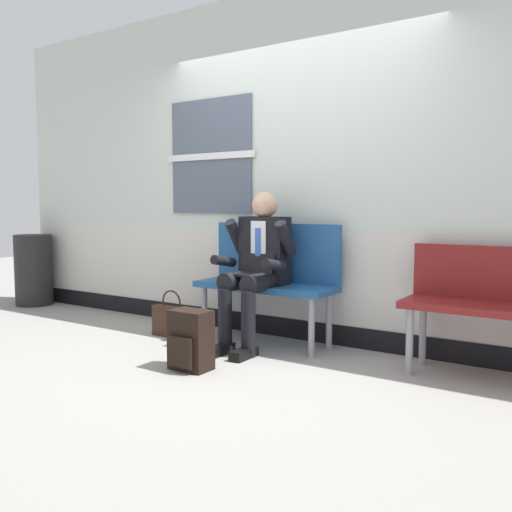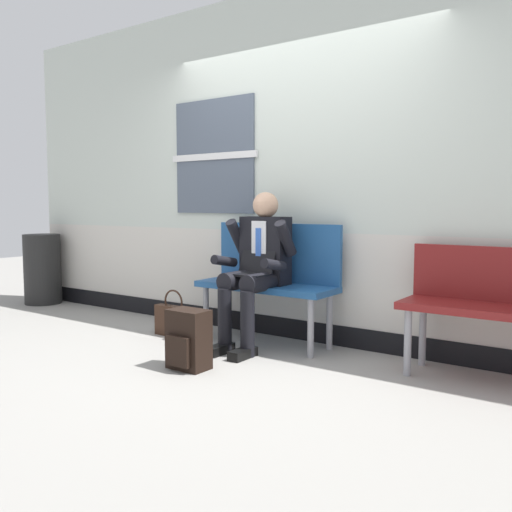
{
  "view_description": "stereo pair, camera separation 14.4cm",
  "coord_description": "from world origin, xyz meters",
  "px_view_note": "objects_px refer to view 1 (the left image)",
  "views": [
    {
      "loc": [
        2.32,
        -3.46,
        1.15
      ],
      "look_at": [
        -0.05,
        0.11,
        0.75
      ],
      "focal_mm": 38.59,
      "sensor_mm": 36.0,
      "label": 1
    },
    {
      "loc": [
        2.44,
        -3.38,
        1.15
      ],
      "look_at": [
        -0.05,
        0.11,
        0.75
      ],
      "focal_mm": 38.59,
      "sensor_mm": 36.0,
      "label": 2
    }
  ],
  "objects_px": {
    "person_seated": "(256,264)",
    "backpack": "(190,341)",
    "trash_bin": "(34,270)",
    "bench_with_person": "(270,274)",
    "handbag": "(172,320)",
    "bench_empty": "(488,299)"
  },
  "relations": [
    {
      "from": "person_seated",
      "to": "backpack",
      "type": "height_order",
      "value": "person_seated"
    },
    {
      "from": "backpack",
      "to": "trash_bin",
      "type": "relative_size",
      "value": 0.52
    },
    {
      "from": "bench_with_person",
      "to": "backpack",
      "type": "relative_size",
      "value": 2.84
    },
    {
      "from": "person_seated",
      "to": "handbag",
      "type": "bearing_deg",
      "value": -171.06
    },
    {
      "from": "bench_with_person",
      "to": "handbag",
      "type": "xyz_separation_m",
      "value": [
        -0.8,
        -0.33,
        -0.43
      ]
    },
    {
      "from": "bench_with_person",
      "to": "person_seated",
      "type": "relative_size",
      "value": 0.95
    },
    {
      "from": "trash_bin",
      "to": "backpack",
      "type": "bearing_deg",
      "value": -16.67
    },
    {
      "from": "bench_with_person",
      "to": "trash_bin",
      "type": "distance_m",
      "value": 3.2
    },
    {
      "from": "person_seated",
      "to": "handbag",
      "type": "relative_size",
      "value": 3.03
    },
    {
      "from": "bench_with_person",
      "to": "bench_empty",
      "type": "bearing_deg",
      "value": -0.44
    },
    {
      "from": "handbag",
      "to": "trash_bin",
      "type": "bearing_deg",
      "value": 172.79
    },
    {
      "from": "person_seated",
      "to": "backpack",
      "type": "bearing_deg",
      "value": -93.35
    },
    {
      "from": "trash_bin",
      "to": "bench_with_person",
      "type": "bearing_deg",
      "value": 0.53
    },
    {
      "from": "bench_empty",
      "to": "handbag",
      "type": "bearing_deg",
      "value": -172.76
    },
    {
      "from": "handbag",
      "to": "bench_empty",
      "type": "bearing_deg",
      "value": 7.24
    },
    {
      "from": "bench_with_person",
      "to": "bench_empty",
      "type": "height_order",
      "value": "bench_with_person"
    },
    {
      "from": "person_seated",
      "to": "backpack",
      "type": "relative_size",
      "value": 2.99
    },
    {
      "from": "handbag",
      "to": "bench_with_person",
      "type": "bearing_deg",
      "value": 22.56
    },
    {
      "from": "bench_empty",
      "to": "person_seated",
      "type": "bearing_deg",
      "value": -173.55
    },
    {
      "from": "bench_empty",
      "to": "person_seated",
      "type": "xyz_separation_m",
      "value": [
        -1.71,
        -0.19,
        0.14
      ]
    },
    {
      "from": "backpack",
      "to": "trash_bin",
      "type": "distance_m",
      "value": 3.3
    },
    {
      "from": "bench_empty",
      "to": "person_seated",
      "type": "height_order",
      "value": "person_seated"
    }
  ]
}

